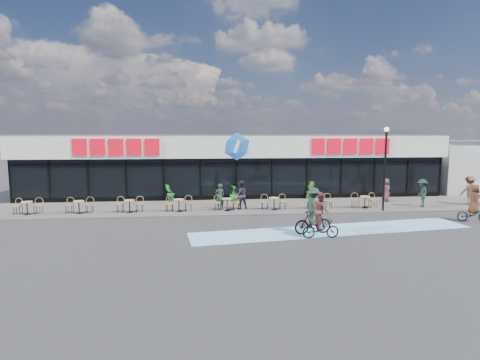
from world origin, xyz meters
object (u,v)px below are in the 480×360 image
object	(u,v)px
potted_plant_left	(170,193)
potted_plant_mid	(234,193)
bistro_set_0	(28,206)
patron_right	(241,195)
pedestrian_a	(422,193)
lamp_post	(385,161)
pedestrian_b	(386,190)
potted_plant_right	(310,190)
cyclist_a	(321,220)
patron_left	(220,196)
cyclist_b	(474,207)
pedestrian_c	(470,190)

from	to	relation	value
potted_plant_left	potted_plant_mid	xyz separation A→B (m)	(4.37, -0.20, -0.04)
bistro_set_0	potted_plant_left	distance (m)	8.42
patron_right	pedestrian_a	size ratio (longest dim) A/B	0.99
lamp_post	pedestrian_b	xyz separation A→B (m)	(1.62, 2.92, -2.18)
bistro_set_0	potted_plant_right	size ratio (longest dim) A/B	1.25
lamp_post	pedestrian_a	size ratio (longest dim) A/B	2.83
potted_plant_right	lamp_post	bearing A→B (deg)	-54.16
bistro_set_0	potted_plant_left	size ratio (longest dim) A/B	1.34
cyclist_a	patron_left	bearing A→B (deg)	123.02
patron_left	patron_right	world-z (taller)	patron_right
pedestrian_a	patron_left	bearing A→B (deg)	-76.63
bistro_set_0	cyclist_b	size ratio (longest dim) A/B	0.76
bistro_set_0	potted_plant_mid	size ratio (longest dim) A/B	1.44
potted_plant_right	patron_left	size ratio (longest dim) A/B	0.80
potted_plant_left	cyclist_b	bearing A→B (deg)	-23.42
potted_plant_left	potted_plant_right	bearing A→B (deg)	0.08
potted_plant_right	cyclist_a	xyz separation A→B (m)	(-2.23, -9.52, 0.12)
pedestrian_a	potted_plant_right	bearing A→B (deg)	-103.80
lamp_post	cyclist_b	xyz separation A→B (m)	(3.64, -2.78, -2.28)
bistro_set_0	pedestrian_c	bearing A→B (deg)	0.74
potted_plant_right	pedestrian_c	world-z (taller)	pedestrian_c
patron_right	cyclist_b	xyz separation A→B (m)	(12.04, -4.14, -0.19)
lamp_post	cyclist_a	bearing A→B (deg)	-136.85
patron_right	pedestrian_b	bearing A→B (deg)	176.22
potted_plant_mid	pedestrian_a	size ratio (longest dim) A/B	0.61
bistro_set_0	pedestrian_b	distance (m)	22.37
potted_plant_left	cyclist_b	distance (m)	18.10
potted_plant_left	pedestrian_c	distance (m)	19.68
potted_plant_right	pedestrian_c	bearing A→B (deg)	-17.73
lamp_post	patron_right	world-z (taller)	lamp_post
pedestrian_a	cyclist_b	xyz separation A→B (m)	(0.65, -3.71, -0.19)
patron_left	potted_plant_left	bearing A→B (deg)	-51.65
pedestrian_b	potted_plant_right	bearing A→B (deg)	75.70
pedestrian_a	cyclist_b	bearing A→B (deg)	25.69
pedestrian_c	potted_plant_mid	bearing A→B (deg)	-13.90
pedestrian_c	patron_left	bearing A→B (deg)	-3.49
patron_left	cyclist_b	distance (m)	13.98
potted_plant_left	potted_plant_mid	distance (m)	4.37
lamp_post	potted_plant_mid	xyz separation A→B (m)	(-8.60, 4.21, -2.43)
potted_plant_left	pedestrian_a	bearing A→B (deg)	-12.32
pedestrian_b	cyclist_a	world-z (taller)	cyclist_a
potted_plant_mid	pedestrian_c	distance (m)	15.35
patron_right	cyclist_b	bearing A→B (deg)	148.40
potted_plant_left	pedestrian_a	size ratio (longest dim) A/B	0.66
patron_right	potted_plant_right	bearing A→B (deg)	-162.10
lamp_post	patron_right	distance (m)	8.77
potted_plant_mid	pedestrian_b	xyz separation A→B (m)	(10.22, -1.29, 0.25)
patron_left	pedestrian_c	xyz separation A→B (m)	(16.15, -0.11, 0.16)
potted_plant_right	pedestrian_b	distance (m)	5.05
bistro_set_0	potted_plant_right	bearing A→B (deg)	11.15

